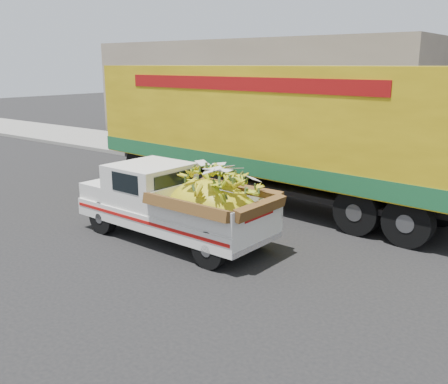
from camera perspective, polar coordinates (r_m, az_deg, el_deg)
The scene contains 6 objects.
ground at distance 11.46m, azimuth -1.90°, elevation -5.18°, with size 100.00×100.00×0.00m, color black.
curb at distance 16.34m, azimuth 11.66°, elevation 0.78°, with size 60.00×0.25×0.15m, color gray.
sidewalk at distance 18.21m, azimuth 14.59°, elevation 1.98°, with size 60.00×4.00×0.14m, color gray.
building_left at distance 26.87m, azimuth 4.05°, elevation 11.50°, with size 18.00×6.00×5.00m, color gray.
pickup_truck at distance 10.86m, azimuth -4.47°, elevation -1.44°, with size 4.74×1.84×1.64m.
semi_trailer at distance 14.24m, azimuth 4.81°, elevation 7.42°, with size 12.04×3.51×3.80m.
Camera 1 is at (6.90, -8.31, 3.84)m, focal length 40.00 mm.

